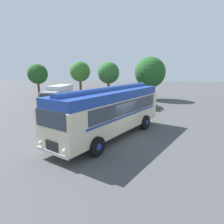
% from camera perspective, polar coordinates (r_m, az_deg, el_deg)
% --- Properties ---
extents(ground_plane, '(120.00, 120.00, 0.00)m').
position_cam_1_polar(ground_plane, '(13.68, 1.85, -7.58)').
color(ground_plane, '#474749').
extents(vintage_bus, '(7.24, 9.93, 3.49)m').
position_cam_1_polar(vintage_bus, '(13.66, -0.49, 0.67)').
color(vintage_bus, beige).
rests_on(vintage_bus, ground).
extents(car_near_left, '(2.39, 4.39, 1.66)m').
position_cam_1_polar(car_near_left, '(26.03, -9.61, 3.79)').
color(car_near_left, '#B7BABF').
rests_on(car_near_left, ground).
extents(car_mid_left, '(2.11, 4.27, 1.66)m').
position_cam_1_polar(car_mid_left, '(25.24, -3.95, 3.67)').
color(car_mid_left, maroon).
rests_on(car_mid_left, ground).
extents(car_mid_right, '(2.04, 4.24, 1.66)m').
position_cam_1_polar(car_mid_right, '(25.24, 2.95, 3.69)').
color(car_mid_right, '#4C5156').
rests_on(car_mid_right, ground).
extents(car_far_right, '(2.10, 4.27, 1.66)m').
position_cam_1_polar(car_far_right, '(24.65, 9.57, 3.32)').
color(car_far_right, '#144C28').
rests_on(car_far_right, ground).
extents(box_van, '(2.67, 5.90, 2.50)m').
position_cam_1_polar(box_van, '(26.36, -15.12, 4.78)').
color(box_van, '#B2B7BC').
rests_on(box_van, ground).
extents(tree_far_left, '(3.02, 3.05, 5.31)m').
position_cam_1_polar(tree_far_left, '(32.76, -20.48, 10.15)').
color(tree_far_left, '#4C3823').
rests_on(tree_far_left, ground).
extents(tree_left_of_centre, '(3.17, 3.17, 5.75)m').
position_cam_1_polar(tree_left_of_centre, '(32.34, -9.01, 11.26)').
color(tree_left_of_centre, '#4C3823').
rests_on(tree_left_of_centre, ground).
extents(tree_centre, '(3.39, 3.39, 5.67)m').
position_cam_1_polar(tree_centre, '(31.69, -0.80, 11.19)').
color(tree_centre, '#4C3823').
rests_on(tree_centre, ground).
extents(tree_right_of_centre, '(4.59, 4.59, 6.35)m').
position_cam_1_polar(tree_right_of_centre, '(30.96, 10.78, 11.10)').
color(tree_right_of_centre, '#4C3823').
rests_on(tree_right_of_centre, ground).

